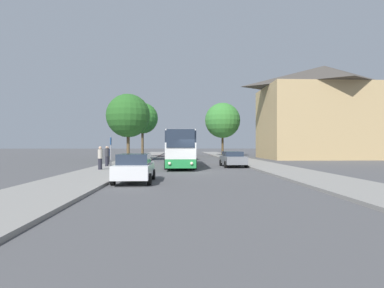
% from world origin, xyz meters
% --- Properties ---
extents(ground_plane, '(300.00, 300.00, 0.00)m').
position_xyz_m(ground_plane, '(0.00, 0.00, 0.00)').
color(ground_plane, '#4C4C4F').
rests_on(ground_plane, ground).
extents(sidewalk_left, '(4.00, 120.00, 0.15)m').
position_xyz_m(sidewalk_left, '(-7.00, 0.00, 0.07)').
color(sidewalk_left, gray).
rests_on(sidewalk_left, ground_plane).
extents(sidewalk_right, '(4.00, 120.00, 0.15)m').
position_xyz_m(sidewalk_right, '(7.00, 0.00, 0.07)').
color(sidewalk_right, gray).
rests_on(sidewalk_right, ground_plane).
extents(building_right_background, '(18.31, 11.05, 14.15)m').
position_xyz_m(building_right_background, '(20.80, 20.97, 7.07)').
color(building_right_background, tan).
rests_on(building_right_background, ground_plane).
extents(bus_front, '(2.72, 12.02, 3.34)m').
position_xyz_m(bus_front, '(-1.17, 5.39, 1.78)').
color(bus_front, '#238942').
rests_on(bus_front, ground_plane).
extents(bus_middle, '(2.88, 11.33, 3.27)m').
position_xyz_m(bus_middle, '(-1.26, 20.64, 1.75)').
color(bus_middle, silver).
rests_on(bus_middle, ground_plane).
extents(bus_rear, '(2.96, 11.64, 3.48)m').
position_xyz_m(bus_rear, '(-1.01, 36.55, 1.86)').
color(bus_rear, gray).
rests_on(bus_rear, ground_plane).
extents(parked_car_left_curb, '(2.08, 4.15, 1.58)m').
position_xyz_m(parked_car_left_curb, '(-3.75, -6.81, 0.82)').
color(parked_car_left_curb, silver).
rests_on(parked_car_left_curb, ground_plane).
extents(parked_car_right_near, '(2.16, 4.40, 1.45)m').
position_xyz_m(parked_car_right_near, '(3.83, 4.79, 0.77)').
color(parked_car_right_near, slate).
rests_on(parked_car_right_near, ground_plane).
extents(bus_stop_sign, '(0.08, 0.45, 2.60)m').
position_xyz_m(bus_stop_sign, '(-6.88, 1.23, 1.76)').
color(bus_stop_sign, gray).
rests_on(bus_stop_sign, sidewalk_left).
extents(pedestrian_waiting_near, '(0.36, 0.36, 1.82)m').
position_xyz_m(pedestrian_waiting_near, '(-7.89, 4.07, 1.07)').
color(pedestrian_waiting_near, '#23232D').
rests_on(pedestrian_waiting_near, sidewalk_left).
extents(pedestrian_waiting_far, '(0.36, 0.36, 1.78)m').
position_xyz_m(pedestrian_waiting_far, '(-8.30, 6.21, 1.05)').
color(pedestrian_waiting_far, '#23232D').
rests_on(pedestrian_waiting_far, sidewalk_left).
extents(pedestrian_walking_back, '(0.36, 0.36, 1.82)m').
position_xyz_m(pedestrian_walking_back, '(-7.49, 0.24, 1.07)').
color(pedestrian_walking_back, '#23232D').
rests_on(pedestrian_walking_back, sidewalk_left).
extents(tree_left_near, '(5.56, 5.56, 8.48)m').
position_xyz_m(tree_left_near, '(-7.82, 15.09, 5.83)').
color(tree_left_near, brown).
rests_on(tree_left_near, sidewalk_left).
extents(tree_left_far, '(4.93, 4.93, 8.69)m').
position_xyz_m(tree_left_far, '(-7.16, 24.59, 6.35)').
color(tree_left_far, brown).
rests_on(tree_left_far, sidewalk_left).
extents(tree_right_near, '(6.53, 6.53, 9.75)m').
position_xyz_m(tree_right_near, '(6.75, 31.62, 6.63)').
color(tree_right_near, '#513D23').
rests_on(tree_right_near, sidewalk_right).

